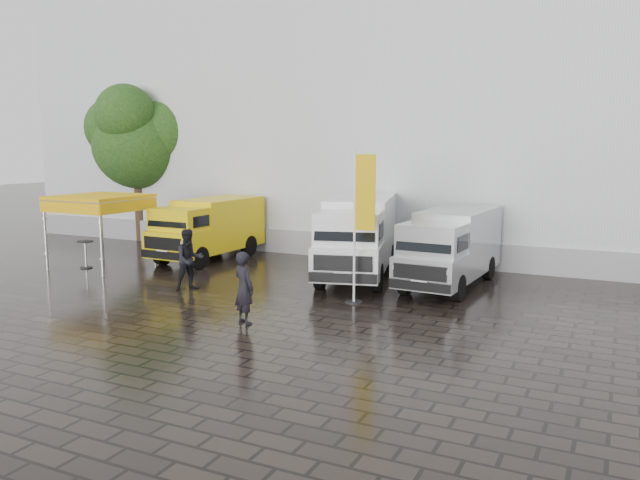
% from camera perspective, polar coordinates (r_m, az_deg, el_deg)
% --- Properties ---
extents(ground, '(120.00, 120.00, 0.00)m').
position_cam_1_polar(ground, '(17.47, -0.21, -6.49)').
color(ground, black).
rests_on(ground, ground).
extents(exhibition_hall, '(44.00, 16.00, 12.00)m').
position_cam_1_polar(exhibition_hall, '(31.64, 16.40, 10.86)').
color(exhibition_hall, silver).
rests_on(exhibition_hall, ground).
extents(hall_plinth, '(44.00, 0.15, 1.00)m').
position_cam_1_polar(hall_plinth, '(24.06, 12.56, -1.32)').
color(hall_plinth, gray).
rests_on(hall_plinth, ground).
extents(van_yellow, '(2.17, 5.32, 2.43)m').
position_cam_1_polar(van_yellow, '(25.40, -10.23, 0.90)').
color(van_yellow, yellow).
rests_on(van_yellow, ground).
extents(van_white, '(3.65, 6.66, 2.74)m').
position_cam_1_polar(van_white, '(21.71, 3.47, 0.15)').
color(van_white, white).
rests_on(van_white, ground).
extents(van_silver, '(2.20, 5.77, 2.46)m').
position_cam_1_polar(van_silver, '(20.71, 11.85, -0.82)').
color(van_silver, '#A9ACAE').
rests_on(van_silver, ground).
extents(canopy_tent, '(2.95, 2.95, 2.73)m').
position_cam_1_polar(canopy_tent, '(24.75, -19.58, 3.44)').
color(canopy_tent, silver).
rests_on(canopy_tent, ground).
extents(flagpole, '(0.88, 0.50, 4.50)m').
position_cam_1_polar(flagpole, '(17.86, 3.71, 1.92)').
color(flagpole, black).
rests_on(flagpole, ground).
extents(tree, '(4.27, 4.29, 7.66)m').
position_cam_1_polar(tree, '(31.57, -16.29, 8.90)').
color(tree, black).
rests_on(tree, ground).
extents(cocktail_table, '(0.60, 0.60, 1.03)m').
position_cam_1_polar(cocktail_table, '(25.03, -20.63, -1.25)').
color(cocktail_table, black).
rests_on(cocktail_table, ground).
extents(person_front, '(0.81, 0.69, 1.89)m').
position_cam_1_polar(person_front, '(16.18, -6.97, -4.34)').
color(person_front, black).
rests_on(person_front, ground).
extents(person_tent, '(1.13, 1.19, 1.94)m').
position_cam_1_polar(person_tent, '(20.30, -11.85, -1.75)').
color(person_tent, black).
rests_on(person_tent, ground).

